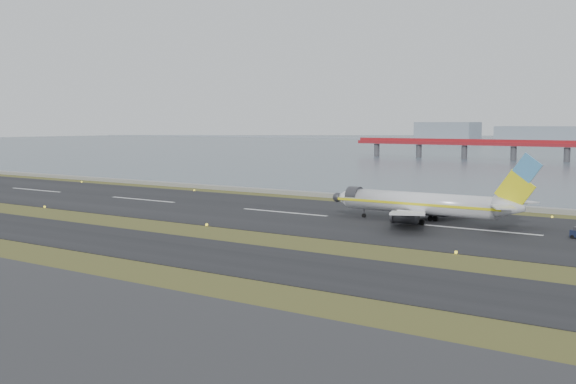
% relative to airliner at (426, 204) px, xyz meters
% --- Properties ---
extents(ground, '(1000.00, 1000.00, 0.00)m').
position_rel_airliner_xyz_m(ground, '(-29.00, -32.53, -3.46)').
color(ground, '#3E4B1A').
rests_on(ground, ground).
extents(taxiway_strip, '(1000.00, 18.00, 0.10)m').
position_rel_airliner_xyz_m(taxiway_strip, '(-29.00, -44.53, -3.41)').
color(taxiway_strip, black).
rests_on(taxiway_strip, ground).
extents(runway_strip, '(1000.00, 45.00, 0.10)m').
position_rel_airliner_xyz_m(runway_strip, '(-29.00, -2.53, -3.41)').
color(runway_strip, black).
rests_on(runway_strip, ground).
extents(seawall, '(1000.00, 2.50, 1.00)m').
position_rel_airliner_xyz_m(seawall, '(-29.00, 27.47, -2.96)').
color(seawall, gray).
rests_on(seawall, ground).
extents(airliner, '(38.52, 32.89, 12.80)m').
position_rel_airliner_xyz_m(airliner, '(0.00, 0.00, 0.00)').
color(airliner, white).
rests_on(airliner, ground).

